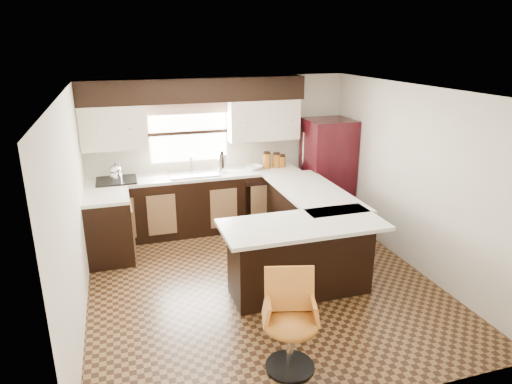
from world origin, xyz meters
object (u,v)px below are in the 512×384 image
object	(u,v)px
peninsula_long	(308,224)
refrigerator	(327,171)
bar_chair	(291,325)
peninsula_return	(300,258)

from	to	relation	value
peninsula_long	refrigerator	world-z (taller)	refrigerator
refrigerator	bar_chair	size ratio (longest dim) A/B	1.81
peninsula_long	refrigerator	distance (m)	1.44
peninsula_return	refrigerator	world-z (taller)	refrigerator
bar_chair	refrigerator	bearing A→B (deg)	74.80
refrigerator	bar_chair	xyz separation A→B (m)	(-1.94, -3.34, -0.39)
peninsula_long	bar_chair	world-z (taller)	bar_chair
refrigerator	bar_chair	world-z (taller)	refrigerator
peninsula_return	bar_chair	size ratio (longest dim) A/B	1.74
peninsula_return	bar_chair	xyz separation A→B (m)	(-0.61, -1.25, 0.02)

